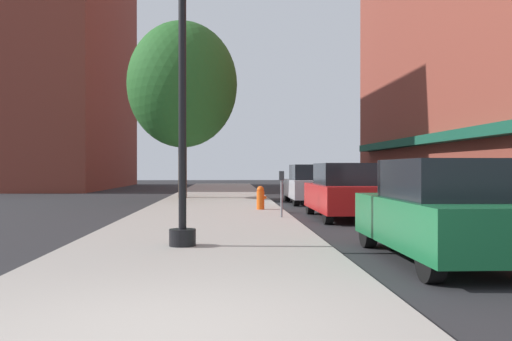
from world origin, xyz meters
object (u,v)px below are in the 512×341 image
Objects in this scene: fire_hydrant at (261,198)px; car_red at (344,192)px; lamppost at (182,74)px; car_green at (442,212)px; tree_near at (182,85)px; parking_meter_near at (282,188)px; car_silver at (310,185)px.

car_red reaches higher than fire_hydrant.
car_green is at bearing -15.51° from lamppost.
tree_near is 1.93× the size of car_green.
parking_meter_near is 11.85m from tree_near.
car_silver is at bearing -25.94° from tree_near.
lamppost is 5.04m from car_green.
car_green and car_red have the same top height.
car_silver is (5.64, -2.74, -4.63)m from tree_near.
fire_hydrant is 0.18× the size of car_silver.
lamppost reaches higher than parking_meter_near.
tree_near is (-3.26, 7.43, 4.92)m from fire_hydrant.
car_silver reaches higher than parking_meter_near.
fire_hydrant is at bearing 98.39° from parking_meter_near.
car_green is (1.95, -6.71, -0.14)m from parking_meter_near.
tree_near is 18.54m from car_green.
tree_near reaches higher than fire_hydrant.
car_green and car_silver have the same top height.
lamppost reaches higher than car_green.
car_green is at bearing -91.68° from car_red.
car_green is at bearing -71.69° from tree_near.
fire_hydrant is (1.90, 8.43, -2.68)m from lamppost.
tree_near is at bearing 118.64° from car_red.
car_red and car_silver have the same top height.
car_red is at bearing 89.03° from car_green.
parking_meter_near is 2.07m from car_red.
parking_meter_near is at bearing 67.18° from lamppost.
fire_hydrant is 0.10× the size of tree_near.
car_green is (4.28, -1.19, -2.39)m from lamppost.
car_silver is at bearing 89.03° from car_green.
fire_hydrant is 2.97m from parking_meter_near.
parking_meter_near is (2.33, 5.53, -2.25)m from lamppost.
parking_meter_near is at bearing -162.32° from car_red.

